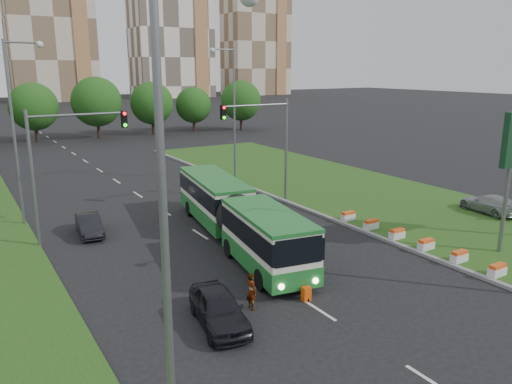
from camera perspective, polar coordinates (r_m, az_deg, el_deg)
ground at (r=28.49m, az=4.38°, el=-7.14°), size 360.00×360.00×0.00m
grass_median at (r=42.37m, az=12.28°, el=-0.22°), size 14.00×60.00×0.15m
median_kerb at (r=38.00m, az=4.68°, el=-1.56°), size 0.30×60.00×0.18m
lane_markings at (r=44.52m, az=-14.18°, el=0.25°), size 0.20×100.00×0.01m
flower_planters at (r=30.95m, az=17.31°, el=-5.12°), size 1.10×11.50×0.60m
traffic_mast_median at (r=37.84m, az=1.48°, el=6.55°), size 5.76×0.32×8.00m
traffic_mast_left at (r=31.26m, az=-21.44°, el=4.01°), size 5.76×0.32×8.00m
street_lamps at (r=34.16m, az=-9.58°, el=6.66°), size 36.00×60.00×12.00m
tree_line at (r=80.84m, az=-13.23°, el=9.56°), size 120.00×8.00×9.00m
apartment_tower_ceast at (r=174.77m, az=-22.59°, el=17.83°), size 25.00×15.00×50.00m
apartment_tower_east at (r=185.91m, az=-9.73°, el=17.90°), size 27.00×15.00×47.00m
midrise_east at (r=201.64m, az=-0.03°, el=16.78°), size 24.00×14.00×40.00m
articulated_bus at (r=29.91m, az=-2.63°, el=-2.63°), size 2.63×16.84×2.77m
car_left_near at (r=20.91m, az=-4.27°, el=-13.11°), size 2.51×4.58×1.48m
car_left_far at (r=33.18m, az=-18.51°, el=-3.59°), size 1.77×4.03×1.29m
car_median at (r=39.45m, az=25.13°, el=-1.21°), size 2.34×4.70×1.31m
pedestrian at (r=22.09m, az=-0.53°, el=-11.26°), size 0.40×0.61×1.66m
shopping_trolley at (r=23.12m, az=5.76°, el=-11.51°), size 0.38×0.40×0.65m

